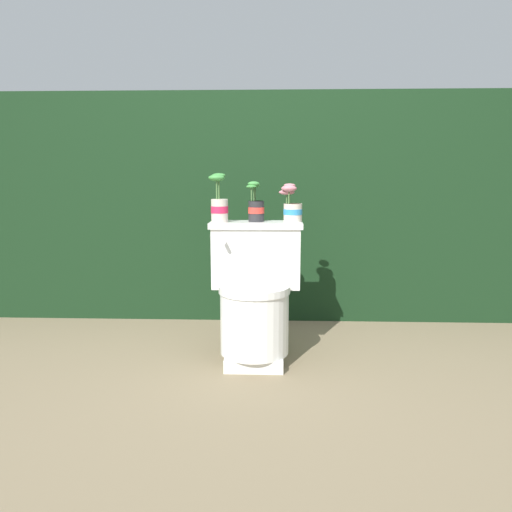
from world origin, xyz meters
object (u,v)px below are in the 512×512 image
potted_plant_left (219,204)px  potted_plant_middle (292,207)px  potted_plant_midleft (256,207)px  toilet (256,295)px

potted_plant_left → potted_plant_middle: (0.38, 0.03, -0.02)m
potted_plant_midleft → potted_plant_left: bearing=-168.9°
toilet → potted_plant_middle: (0.18, 0.14, 0.44)m
toilet → potted_plant_middle: potted_plant_middle is taller
potted_plant_left → potted_plant_midleft: 0.19m
toilet → potted_plant_middle: size_ratio=3.51×
potted_plant_midleft → potted_plant_middle: bearing=-2.1°
toilet → potted_plant_midleft: size_ratio=3.32×
toilet → potted_plant_midleft: potted_plant_midleft is taller
potted_plant_left → potted_plant_midleft: bearing=11.1°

